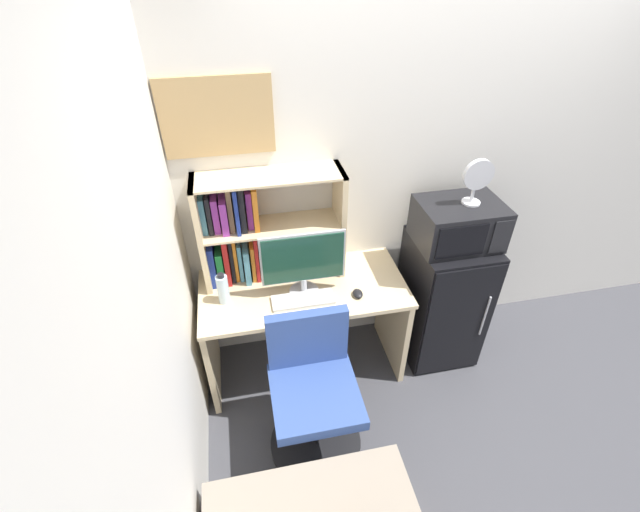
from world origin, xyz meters
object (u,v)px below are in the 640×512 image
at_px(hutch_bookshelf, 249,230).
at_px(computer_mouse, 358,294).
at_px(keyboard, 303,300).
at_px(microwave, 458,224).
at_px(mini_fridge, 442,298).
at_px(desk_chair, 313,397).
at_px(water_bottle, 223,289).
at_px(monitor, 303,261).
at_px(wall_corkboard, 217,117).
at_px(desk_fan, 477,179).

relative_size(hutch_bookshelf, computer_mouse, 10.17).
relative_size(keyboard, microwave, 0.74).
distance_m(mini_fridge, desk_chair, 1.17).
bearing_deg(desk_chair, water_bottle, 129.78).
height_order(monitor, mini_fridge, monitor).
bearing_deg(keyboard, mini_fridge, 7.22).
bearing_deg(keyboard, computer_mouse, -3.32).
xyz_separation_m(hutch_bookshelf, keyboard, (0.27, -0.32, -0.34)).
distance_m(hutch_bookshelf, wall_corkboard, 0.67).
height_order(monitor, water_bottle, monitor).
xyz_separation_m(hutch_bookshelf, desk_fan, (1.32, -0.19, 0.30)).
bearing_deg(microwave, computer_mouse, -167.38).
height_order(hutch_bookshelf, keyboard, hutch_bookshelf).
bearing_deg(microwave, mini_fridge, -90.21).
height_order(mini_fridge, microwave, microwave).
xyz_separation_m(keyboard, water_bottle, (-0.46, 0.10, 0.09)).
height_order(keyboard, mini_fridge, mini_fridge).
relative_size(computer_mouse, water_bottle, 0.41).
xyz_separation_m(keyboard, computer_mouse, (0.33, -0.02, 0.01)).
xyz_separation_m(monitor, mini_fridge, (0.98, 0.05, -0.51)).
height_order(microwave, wall_corkboard, wall_corkboard).
height_order(hutch_bookshelf, microwave, hutch_bookshelf).
distance_m(keyboard, wall_corkboard, 1.13).
xyz_separation_m(mini_fridge, desk_fan, (0.05, -0.00, 0.91)).
height_order(monitor, microwave, microwave).
distance_m(computer_mouse, wall_corkboard, 1.28).
bearing_deg(mini_fridge, monitor, -177.29).
relative_size(mini_fridge, desk_fan, 3.34).
relative_size(hutch_bookshelf, mini_fridge, 0.91).
bearing_deg(desk_fan, microwave, 173.51).
relative_size(hutch_bookshelf, wall_corkboard, 1.46).
height_order(computer_mouse, desk_fan, desk_fan).
bearing_deg(wall_corkboard, monitor, -41.48).
xyz_separation_m(hutch_bookshelf, microwave, (1.27, -0.19, -0.00)).
xyz_separation_m(computer_mouse, mini_fridge, (0.67, 0.15, -0.29)).
xyz_separation_m(water_bottle, mini_fridge, (1.46, 0.03, -0.37)).
bearing_deg(hutch_bookshelf, keyboard, -49.57).
bearing_deg(computer_mouse, mini_fridge, 12.37).
relative_size(hutch_bookshelf, desk_chair, 0.96).
height_order(microwave, desk_chair, microwave).
bearing_deg(desk_fan, mini_fridge, 176.81).
xyz_separation_m(keyboard, desk_fan, (1.05, 0.12, 0.63)).
height_order(water_bottle, desk_fan, desk_fan).
relative_size(keyboard, water_bottle, 1.80).
xyz_separation_m(monitor, desk_chair, (-0.04, -0.51, -0.59)).
bearing_deg(hutch_bookshelf, desk_fan, -8.25).
bearing_deg(water_bottle, microwave, 1.32).
xyz_separation_m(mini_fridge, desk_chair, (-1.02, -0.55, -0.08)).
bearing_deg(desk_fan, keyboard, -173.29).
xyz_separation_m(keyboard, wall_corkboard, (-0.36, 0.42, 0.99)).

